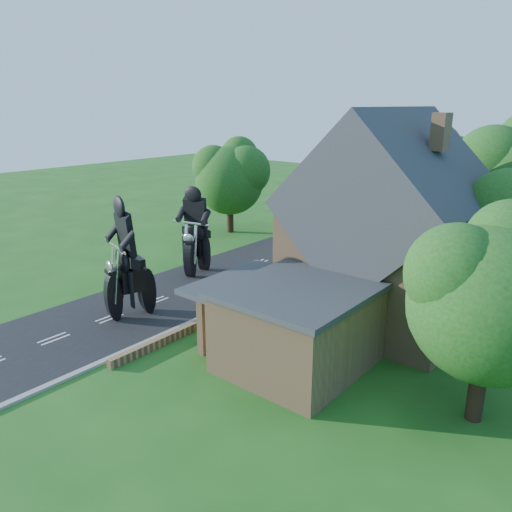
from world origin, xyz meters
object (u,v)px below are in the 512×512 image
Objects in this scene: garden_wall at (274,290)px; annex at (296,325)px; house at (389,234)px; motorcycle_follow at (197,261)px; motorcycle_lead at (131,299)px.

garden_wall is 8.19m from annex.
motorcycle_follow is at bearing -173.73° from house.
garden_wall is 2.15× the size of house.
motorcycle_lead is at bearing -140.62° from house.
house is 7.30m from annex.
motorcycle_lead is at bearing 95.83° from motorcycle_follow.
garden_wall is at bearing -100.68° from motorcycle_lead.
house is (6.19, 1.00, 4.14)m from garden_wall.
motorcycle_lead is at bearing -172.05° from annex.
motorcycle_follow is (-2.20, 6.76, -0.09)m from motorcycle_lead.
annex is at bearing 142.21° from motorcycle_follow.
house reaches higher than motorcycle_follow.
garden_wall is 5.91m from motorcycle_follow.
annex is at bearing -155.41° from motorcycle_lead.
annex is (-0.62, -6.80, -2.58)m from house.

